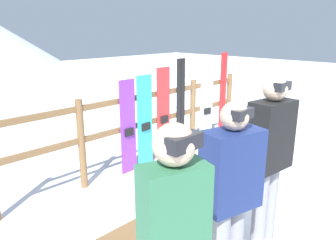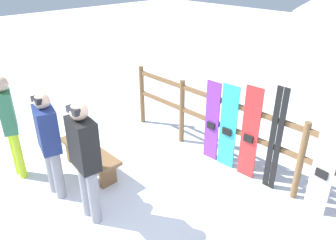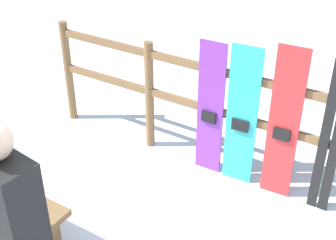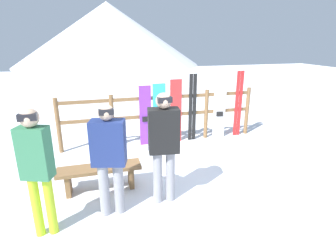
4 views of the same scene
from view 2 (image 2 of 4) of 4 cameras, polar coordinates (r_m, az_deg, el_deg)
ground_plane at (r=4.78m, az=-5.32°, el=-17.78°), size 40.00×40.00×0.00m
fence at (r=5.63m, az=11.32°, el=-1.31°), size 4.91×0.10×1.29m
bench at (r=5.73m, az=-13.53°, el=-5.91°), size 1.40×0.36×0.44m
person_black at (r=4.38m, az=-14.31°, el=-5.98°), size 0.49×0.31×1.78m
person_navy at (r=5.03m, az=-20.06°, el=-3.21°), size 0.52×0.37×1.69m
person_plaid_green at (r=5.70m, az=-25.98°, el=0.07°), size 0.42×0.32×1.75m
snowboard_purple at (r=5.81m, az=7.66°, el=-0.29°), size 0.29×0.06×1.48m
snowboard_cyan at (r=5.62m, az=10.42°, el=-1.29°), size 0.32×0.07×1.51m
snowboard_red at (r=5.40m, az=14.05°, el=-2.37°), size 0.30×0.06×1.60m
ski_pair_black at (r=5.19m, az=18.18°, el=-3.39°), size 0.20×0.02×1.72m
snowboard_white at (r=5.03m, az=25.43°, el=-7.72°), size 0.31×0.08×1.44m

